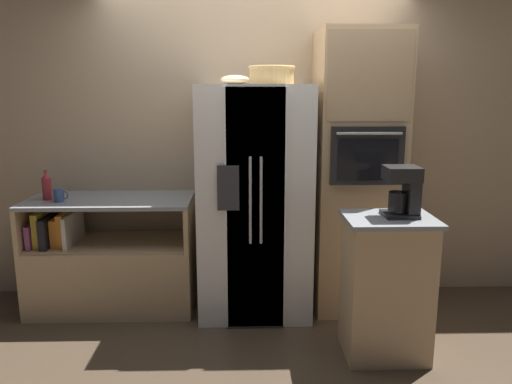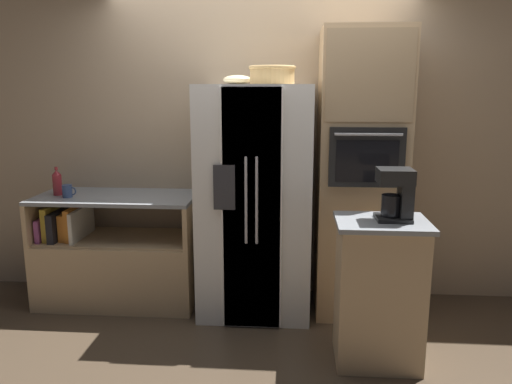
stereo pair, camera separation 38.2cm
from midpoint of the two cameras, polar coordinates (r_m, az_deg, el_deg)
name	(u,v)px [view 2 (the right image)]	position (r m, az deg, el deg)	size (l,w,h in m)	color
ground_plane	(258,310)	(4.16, 2.87, -13.37)	(20.00, 20.00, 0.00)	#4C3D2D
wall_back	(262,133)	(4.25, 3.24, 6.79)	(12.00, 0.06, 2.80)	tan
counter_left	(117,262)	(4.33, -13.14, -7.80)	(1.30, 0.63, 0.91)	tan
refrigerator	(256,201)	(3.92, 2.74, -1.05)	(0.86, 0.78, 1.80)	white
wall_oven	(360,175)	(4.00, 14.47, 1.88)	(0.65, 0.70, 2.20)	tan
island_counter	(379,291)	(3.42, 17.04, -10.88)	(0.58, 0.47, 0.96)	tan
wicker_basket	(272,74)	(3.77, 4.84, 13.25)	(0.35, 0.35, 0.13)	tan
fruit_bowl	(238,80)	(3.92, 0.72, 12.71)	(0.22, 0.22, 0.07)	beige
bottle_tall	(57,182)	(4.30, -19.46, 1.02)	(0.07, 0.07, 0.23)	maroon
mug	(68,191)	(4.19, -18.34, 0.07)	(0.11, 0.08, 0.10)	#384C7A
coffee_maker	(398,192)	(3.27, 19.19, -0.07)	(0.21, 0.20, 0.33)	black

